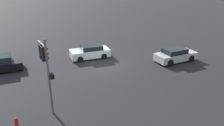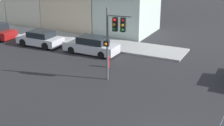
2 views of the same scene
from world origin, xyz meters
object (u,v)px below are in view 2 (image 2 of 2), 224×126
(parked_car_0, at_px, (91,45))
(parked_car_1, at_px, (40,39))
(traffic_signal, at_px, (115,32))
(fire_hydrant, at_px, (108,61))

(parked_car_0, height_order, parked_car_1, parked_car_0)
(traffic_signal, xyz_separation_m, parked_car_0, (4.50, 4.40, -2.72))
(fire_hydrant, bearing_deg, parked_car_0, 49.77)
(parked_car_0, bearing_deg, traffic_signal, 135.11)
(parked_car_0, height_order, fire_hydrant, parked_car_0)
(traffic_signal, bearing_deg, parked_car_0, -143.40)
(parked_car_1, relative_size, fire_hydrant, 4.57)
(parked_car_1, bearing_deg, fire_hydrant, 165.22)
(traffic_signal, height_order, fire_hydrant, traffic_signal)
(parked_car_1, xyz_separation_m, fire_hydrant, (-2.27, -8.21, -0.18))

